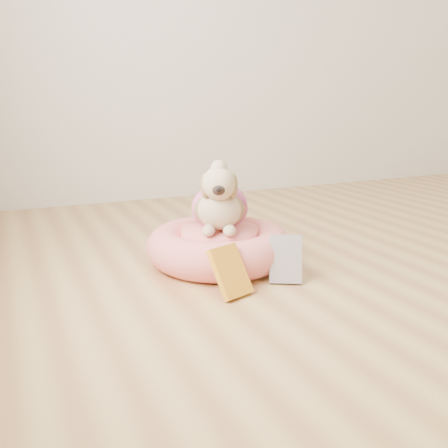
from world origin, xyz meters
name	(u,v)px	position (x,y,z in m)	size (l,w,h in m)	color
pet_bed	(219,246)	(-0.85, 0.84, 0.07)	(0.60, 0.60, 0.15)	#F76074
dog	(220,192)	(-0.84, 0.84, 0.30)	(0.28, 0.40, 0.29)	brown
book_yellow	(230,272)	(-0.95, 0.51, 0.09)	(0.12, 0.02, 0.19)	yellow
book_white	(286,259)	(-0.70, 0.55, 0.09)	(0.12, 0.02, 0.18)	white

